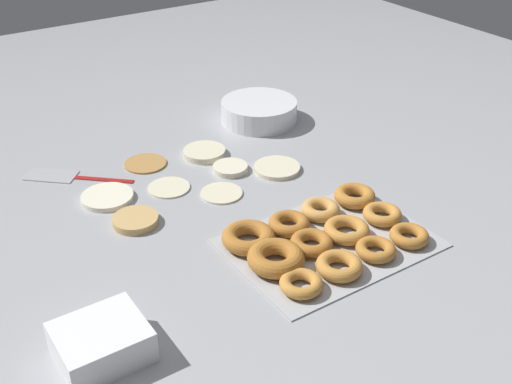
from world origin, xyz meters
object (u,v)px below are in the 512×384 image
batter_bowl (259,111)px  pancake_6 (221,192)px  spatula (63,176)px  pancake_7 (145,163)px  container_stack (102,342)px  pancake_1 (277,168)px  pancake_2 (169,187)px  pancake_5 (230,168)px  pancake_4 (204,152)px  pancake_0 (107,197)px  pancake_3 (135,220)px  donut_tray (321,238)px

batter_bowl → pancake_6: bearing=-135.9°
pancake_6 → spatula: 0.39m
pancake_7 → container_stack: bearing=-120.9°
pancake_1 → container_stack: bearing=-149.1°
pancake_2 → pancake_5: 0.16m
pancake_2 → spatula: bearing=134.9°
pancake_4 → pancake_5: 0.11m
pancake_0 → spatula: bearing=107.9°
pancake_0 → spatula: 0.16m
container_stack → pancake_0: bearing=67.1°
pancake_1 → batter_bowl: bearing=65.0°
pancake_0 → pancake_2: (0.14, -0.03, -0.00)m
pancake_2 → pancake_3: pancake_3 is taller
pancake_7 → batter_bowl: batter_bowl is taller
pancake_0 → pancake_7: 0.17m
pancake_6 → pancake_1: bearing=7.7°
pancake_0 → pancake_5: bearing=-7.5°
pancake_5 → pancake_7: bearing=137.8°
pancake_0 → donut_tray: bearing=-54.0°
pancake_5 → batter_bowl: 0.29m
pancake_1 → donut_tray: size_ratio=0.28×
pancake_2 → pancake_3: bearing=-143.7°
pancake_0 → pancake_6: (0.22, -0.12, -0.00)m
spatula → pancake_0: bearing=150.0°
pancake_2 → donut_tray: 0.40m
pancake_7 → pancake_4: bearing=-14.7°
pancake_4 → pancake_6: (-0.06, -0.19, -0.00)m
pancake_2 → pancake_5: pancake_5 is taller
pancake_4 → spatula: pancake_4 is taller
spatula → pancake_7: bearing=-152.9°
pancake_1 → pancake_5: bearing=148.5°
container_stack → pancake_1: bearing=30.9°
pancake_5 → donut_tray: bearing=-91.2°
pancake_6 → donut_tray: 0.29m
pancake_1 → pancake_2: bearing=165.8°
pancake_0 → pancake_2: size_ratio=1.20×
pancake_6 → donut_tray: bearing=-76.6°
pancake_2 → container_stack: size_ratio=0.69×
pancake_0 → donut_tray: (0.29, -0.40, 0.01)m
pancake_5 → pancake_7: 0.21m
batter_bowl → spatula: (-0.56, -0.01, -0.03)m
pancake_5 → spatula: size_ratio=0.38×
pancake_3 → batter_bowl: size_ratio=0.46×
spatula → pancake_3: bearing=144.5°
batter_bowl → pancake_4: bearing=-157.5°
pancake_0 → pancake_1: 0.41m
pancake_3 → pancake_7: size_ratio=0.94×
pancake_7 → batter_bowl: bearing=8.7°
pancake_5 → pancake_2: bearing=177.8°
pancake_6 → container_stack: container_stack is taller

